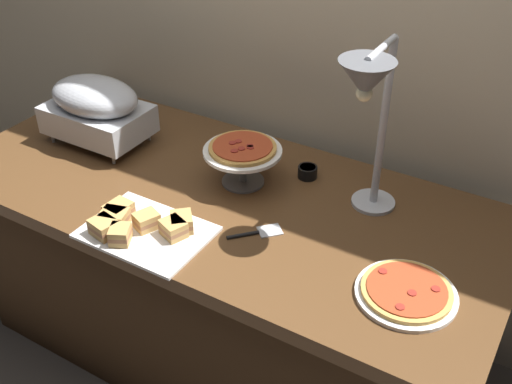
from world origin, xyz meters
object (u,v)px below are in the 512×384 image
at_px(sandwich_platter, 140,226).
at_px(heat_lamp, 369,96).
at_px(pizza_plate_front, 406,292).
at_px(chafing_dish, 96,107).
at_px(sauce_cup_near, 308,171).
at_px(pizza_plate_center, 243,153).
at_px(serving_spatula, 257,233).

bearing_deg(sandwich_platter, heat_lamp, 32.51).
height_order(heat_lamp, pizza_plate_front, heat_lamp).
bearing_deg(pizza_plate_front, heat_lamp, 139.62).
distance_m(chafing_dish, sandwich_platter, 0.62).
bearing_deg(sauce_cup_near, sandwich_platter, -118.75).
bearing_deg(pizza_plate_center, sauce_cup_near, 39.16).
bearing_deg(sandwich_platter, pizza_plate_center, 73.01).
bearing_deg(sandwich_platter, chafing_dish, 143.55).
xyz_separation_m(heat_lamp, serving_spatula, (-0.24, -0.17, -0.44)).
distance_m(chafing_dish, pizza_plate_center, 0.61).
relative_size(sandwich_platter, sauce_cup_near, 5.62).
bearing_deg(sauce_cup_near, pizza_plate_front, -38.27).
height_order(chafing_dish, serving_spatula, chafing_dish).
relative_size(pizza_plate_center, serving_spatula, 1.77).
bearing_deg(sauce_cup_near, chafing_dish, -167.46).
distance_m(heat_lamp, serving_spatula, 0.53).
bearing_deg(chafing_dish, pizza_plate_front, -9.49).
bearing_deg(chafing_dish, sauce_cup_near, 12.54).
bearing_deg(pizza_plate_front, sauce_cup_near, 141.73).
xyz_separation_m(pizza_plate_front, serving_spatula, (-0.48, 0.03, -0.01)).
bearing_deg(pizza_plate_center, serving_spatula, -49.72).
xyz_separation_m(chafing_dish, pizza_plate_center, (0.61, 0.03, -0.03)).
bearing_deg(chafing_dish, sandwich_platter, -36.45).
bearing_deg(pizza_plate_center, pizza_plate_front, -20.33).
xyz_separation_m(sauce_cup_near, serving_spatula, (0.01, -0.36, -0.02)).
relative_size(chafing_dish, serving_spatula, 2.52).
xyz_separation_m(chafing_dish, sandwich_platter, (0.49, -0.36, -0.12)).
relative_size(pizza_plate_front, sauce_cup_near, 4.11).
xyz_separation_m(heat_lamp, pizza_plate_front, (0.24, -0.20, -0.43)).
xyz_separation_m(heat_lamp, pizza_plate_center, (-0.43, 0.04, -0.33)).
bearing_deg(pizza_plate_front, serving_spatula, 176.72).
bearing_deg(serving_spatula, pizza_plate_center, 130.28).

